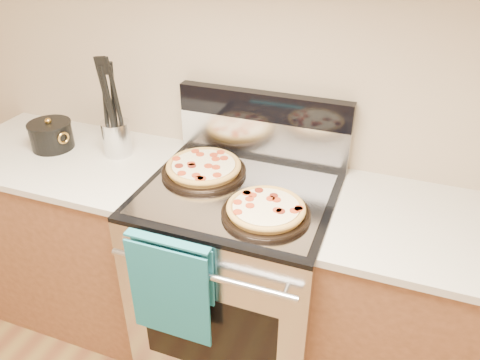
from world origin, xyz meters
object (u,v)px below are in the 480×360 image
(saucepan, at_px, (52,136))
(range_body, at_px, (238,279))
(pepperoni_pizza_back, at_px, (204,168))
(utensil_crock, at_px, (117,138))
(pepperoni_pizza_front, at_px, (266,210))

(saucepan, bearing_deg, range_body, -3.99)
(range_body, relative_size, pepperoni_pizza_back, 2.58)
(pepperoni_pizza_back, xyz_separation_m, saucepan, (-0.77, -0.00, 0.02))
(utensil_crock, height_order, saucepan, utensil_crock)
(utensil_crock, bearing_deg, range_body, -10.82)
(pepperoni_pizza_front, bearing_deg, utensil_crock, 162.34)
(range_body, bearing_deg, saucepan, 176.01)
(pepperoni_pizza_front, relative_size, utensil_crock, 2.04)
(range_body, height_order, saucepan, saucepan)
(pepperoni_pizza_front, bearing_deg, pepperoni_pizza_back, 149.27)
(pepperoni_pizza_back, distance_m, utensil_crock, 0.45)
(utensil_crock, bearing_deg, saucepan, -170.41)
(pepperoni_pizza_front, xyz_separation_m, saucepan, (-1.11, 0.20, 0.02))
(range_body, xyz_separation_m, pepperoni_pizza_back, (-0.18, 0.07, 0.50))
(pepperoni_pizza_back, relative_size, saucepan, 1.84)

